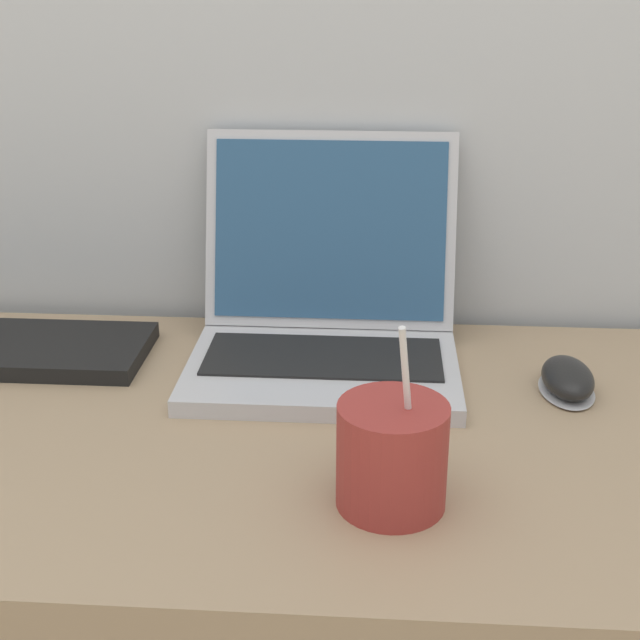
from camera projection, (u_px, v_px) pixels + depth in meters
laptop at (326, 311)px, 1.08m from camera, size 0.32×0.30×0.26m
drink_cup at (392, 453)px, 0.79m from camera, size 0.10×0.10×0.18m
computer_mouse at (567, 380)px, 1.01m from camera, size 0.06×0.10×0.04m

